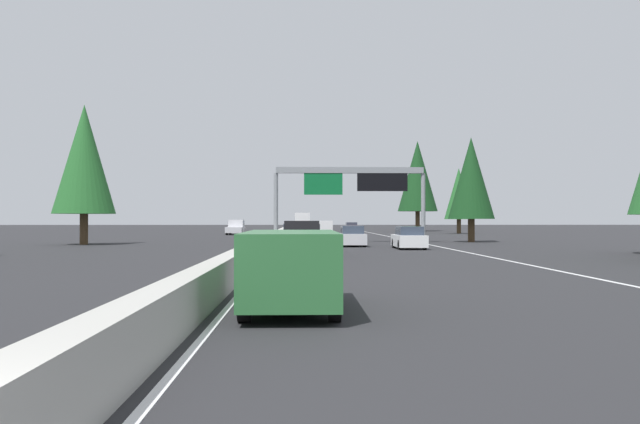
% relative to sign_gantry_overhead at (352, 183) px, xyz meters
% --- Properties ---
extents(ground_plane, '(320.00, 320.00, 0.00)m').
position_rel_sign_gantry_overhead_xyz_m(ground_plane, '(6.72, 6.04, -4.99)').
color(ground_plane, '#262628').
extents(median_barrier, '(180.00, 0.56, 0.90)m').
position_rel_sign_gantry_overhead_xyz_m(median_barrier, '(26.72, 6.34, -4.54)').
color(median_barrier, '#ADAAA3').
rests_on(median_barrier, ground).
extents(shoulder_stripe_right, '(160.00, 0.16, 0.01)m').
position_rel_sign_gantry_overhead_xyz_m(shoulder_stripe_right, '(16.72, -5.48, -4.99)').
color(shoulder_stripe_right, silver).
rests_on(shoulder_stripe_right, ground).
extents(shoulder_stripe_median, '(160.00, 0.16, 0.01)m').
position_rel_sign_gantry_overhead_xyz_m(shoulder_stripe_median, '(16.72, 5.79, -4.99)').
color(shoulder_stripe_median, silver).
rests_on(shoulder_stripe_median, ground).
extents(sign_gantry_overhead, '(0.50, 12.68, 6.28)m').
position_rel_sign_gantry_overhead_xyz_m(sign_gantry_overhead, '(0.00, 0.00, 0.00)').
color(sign_gantry_overhead, gray).
rests_on(sign_gantry_overhead, ground).
extents(minivan_distant_b, '(5.00, 1.95, 1.69)m').
position_rel_sign_gantry_overhead_xyz_m(minivan_distant_b, '(-41.65, 4.39, -4.04)').
color(minivan_distant_b, '#2D6B38').
rests_on(minivan_distant_b, ground).
extents(sedan_mid_left, '(4.40, 1.80, 1.47)m').
position_rel_sign_gantry_overhead_xyz_m(sedan_mid_left, '(-12.03, -2.86, -4.31)').
color(sedan_mid_left, white).
rests_on(sedan_mid_left, ground).
extents(sedan_near_center, '(4.40, 1.80, 1.47)m').
position_rel_sign_gantry_overhead_xyz_m(sedan_near_center, '(-7.70, 0.57, -4.31)').
color(sedan_near_center, silver).
rests_on(sedan_near_center, ground).
extents(box_truck_far_left, '(8.50, 2.40, 2.95)m').
position_rel_sign_gantry_overhead_xyz_m(box_truck_far_left, '(55.15, 4.11, -3.38)').
color(box_truck_far_left, white).
rests_on(box_truck_far_left, ground).
extents(sedan_distant_a, '(4.40, 1.80, 1.47)m').
position_rel_sign_gantry_overhead_xyz_m(sedan_distant_a, '(41.37, -2.96, -4.31)').
color(sedan_distant_a, maroon).
rests_on(sedan_distant_a, ground).
extents(pickup_far_center, '(5.60, 2.00, 1.86)m').
position_rel_sign_gantry_overhead_xyz_m(pickup_far_center, '(-20.33, 4.17, -4.08)').
color(pickup_far_center, black).
rests_on(pickup_far_center, ground).
extents(bus_far_right, '(11.50, 2.55, 3.10)m').
position_rel_sign_gantry_overhead_xyz_m(bus_far_right, '(73.11, 4.24, -3.28)').
color(bus_far_right, '#1E4793').
rests_on(bus_far_right, ground).
extents(minivan_mid_right, '(5.00, 1.95, 1.69)m').
position_rel_sign_gantry_overhead_xyz_m(minivan_mid_right, '(43.08, 0.73, -4.04)').
color(minivan_mid_right, white).
rests_on(minivan_mid_right, ground).
extents(oncoming_near, '(5.60, 2.00, 1.86)m').
position_rel_sign_gantry_overhead_xyz_m(oncoming_near, '(28.61, 12.46, -4.08)').
color(oncoming_near, silver).
rests_on(oncoming_near, ground).
extents(conifer_right_mid, '(3.93, 3.93, 8.93)m').
position_rel_sign_gantry_overhead_xyz_m(conifer_right_mid, '(0.97, -10.26, 0.43)').
color(conifer_right_mid, '#4C3823').
rests_on(conifer_right_mid, ground).
extents(conifer_right_far, '(3.87, 3.87, 8.79)m').
position_rel_sign_gantry_overhead_xyz_m(conifer_right_far, '(33.68, -16.84, 0.34)').
color(conifer_right_far, '#4C3823').
rests_on(conifer_right_far, ground).
extents(conifer_right_distant, '(6.40, 6.40, 14.56)m').
position_rel_sign_gantry_overhead_xyz_m(conifer_right_distant, '(52.27, -14.48, 3.86)').
color(conifer_right_distant, '#4C3823').
rests_on(conifer_right_distant, ground).
extents(conifer_left_near, '(4.72, 4.72, 10.73)m').
position_rel_sign_gantry_overhead_xyz_m(conifer_left_near, '(-4.15, 20.83, 1.52)').
color(conifer_left_near, '#4C3823').
rests_on(conifer_left_near, ground).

